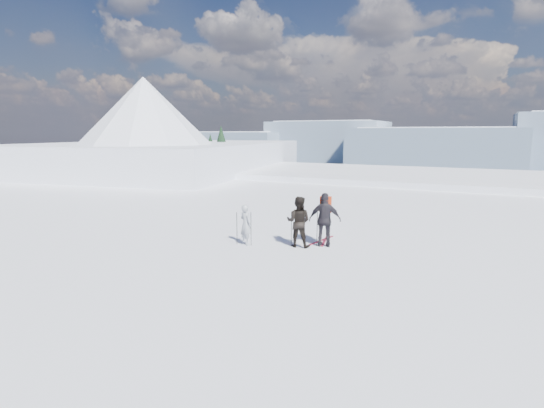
{
  "coord_description": "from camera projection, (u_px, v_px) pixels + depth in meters",
  "views": [
    {
      "loc": [
        5.11,
        -10.43,
        4.2
      ],
      "look_at": [
        -1.58,
        3.0,
        1.65
      ],
      "focal_mm": 28.0,
      "sensor_mm": 36.0,
      "label": 1
    }
  ],
  "objects": [
    {
      "name": "far_mountain_range",
      "position": [
        513.0,
        144.0,
        401.73
      ],
      "size": [
        770.0,
        110.0,
        53.0
      ],
      "color": "slate",
      "rests_on": "ground"
    },
    {
      "name": "backpack",
      "position": [
        326.0,
        184.0,
        15.65
      ],
      "size": [
        0.48,
        0.35,
        0.59
      ],
      "primitive_type": "cube",
      "rotation": [
        0.0,
        0.0,
        3.42
      ],
      "color": "red",
      "rests_on": "skier_pack"
    },
    {
      "name": "skier_pack",
      "position": [
        325.0,
        220.0,
        15.63
      ],
      "size": [
        1.26,
        0.79,
        2.01
      ],
      "primitive_type": "imported",
      "rotation": [
        0.0,
        0.0,
        3.42
      ],
      "color": "black",
      "rests_on": "ground"
    },
    {
      "name": "ski_poles",
      "position": [
        288.0,
        230.0,
        15.68
      ],
      "size": [
        3.3,
        1.17,
        1.33
      ],
      "color": "black",
      "rests_on": "ground"
    },
    {
      "name": "skier_grey",
      "position": [
        246.0,
        225.0,
        15.9
      ],
      "size": [
        0.66,
        0.56,
        1.54
      ],
      "primitive_type": "imported",
      "rotation": [
        0.0,
        0.0,
        2.73
      ],
      "color": "#959AA2",
      "rests_on": "ground"
    },
    {
      "name": "skier_dark",
      "position": [
        298.0,
        222.0,
        15.6
      ],
      "size": [
        1.01,
        0.84,
        1.89
      ],
      "primitive_type": "imported",
      "rotation": [
        0.0,
        0.0,
        3.28
      ],
      "color": "black",
      "rests_on": "ground"
    },
    {
      "name": "near_ridge",
      "position": [
        183.0,
        198.0,
        50.3
      ],
      "size": [
        31.37,
        35.68,
        25.62
      ],
      "color": "white",
      "rests_on": "ground"
    },
    {
      "name": "lake_basin",
      "position": [
        415.0,
        248.0,
        39.72
      ],
      "size": [
        820.0,
        820.0,
        71.62
      ],
      "color": "white",
      "rests_on": "ground"
    },
    {
      "name": "skis_loose",
      "position": [
        323.0,
        241.0,
        16.56
      ],
      "size": [
        0.57,
        1.68,
        0.03
      ],
      "color": "black",
      "rests_on": "ground"
    }
  ]
}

